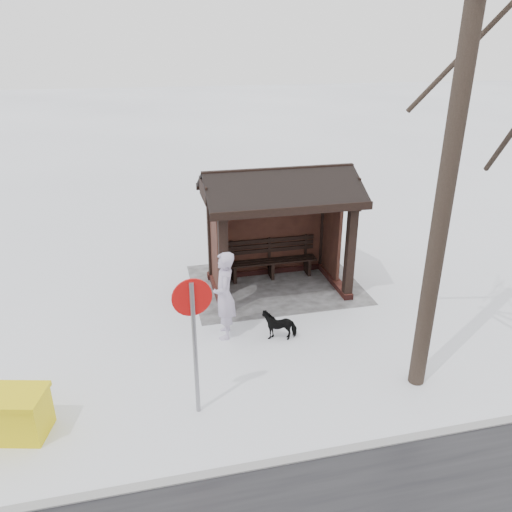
{
  "coord_description": "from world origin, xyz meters",
  "views": [
    {
      "loc": [
        3.06,
        10.85,
        5.78
      ],
      "look_at": [
        0.74,
        0.8,
        1.29
      ],
      "focal_mm": 35.0,
      "sensor_mm": 36.0,
      "label": 1
    }
  ],
  "objects_px": {
    "bus_shelter": "(277,204)",
    "dog": "(279,324)",
    "pedestrian": "(224,295)",
    "tree_near": "(474,9)",
    "road_sign": "(193,320)",
    "grit_bin": "(14,414)"
  },
  "relations": [
    {
      "from": "road_sign",
      "to": "bus_shelter",
      "type": "bearing_deg",
      "value": -125.61
    },
    {
      "from": "tree_near",
      "to": "pedestrian",
      "type": "relative_size",
      "value": 4.74
    },
    {
      "from": "pedestrian",
      "to": "tree_near",
      "type": "bearing_deg",
      "value": 62.46
    },
    {
      "from": "bus_shelter",
      "to": "grit_bin",
      "type": "height_order",
      "value": "bus_shelter"
    },
    {
      "from": "bus_shelter",
      "to": "grit_bin",
      "type": "relative_size",
      "value": 3.13
    },
    {
      "from": "bus_shelter",
      "to": "pedestrian",
      "type": "height_order",
      "value": "bus_shelter"
    },
    {
      "from": "tree_near",
      "to": "dog",
      "type": "bearing_deg",
      "value": -44.43
    },
    {
      "from": "bus_shelter",
      "to": "tree_near",
      "type": "relative_size",
      "value": 0.4
    },
    {
      "from": "pedestrian",
      "to": "dog",
      "type": "height_order",
      "value": "pedestrian"
    },
    {
      "from": "pedestrian",
      "to": "dog",
      "type": "xyz_separation_m",
      "value": [
        -1.1,
        0.32,
        -0.65
      ]
    },
    {
      "from": "dog",
      "to": "bus_shelter",
      "type": "bearing_deg",
      "value": 178.83
    },
    {
      "from": "bus_shelter",
      "to": "dog",
      "type": "bearing_deg",
      "value": 76.7
    },
    {
      "from": "tree_near",
      "to": "dog",
      "type": "relative_size",
      "value": 12.52
    },
    {
      "from": "bus_shelter",
      "to": "tree_near",
      "type": "bearing_deg",
      "value": 108.99
    },
    {
      "from": "tree_near",
      "to": "road_sign",
      "type": "distance_m",
      "value": 5.93
    },
    {
      "from": "pedestrian",
      "to": "road_sign",
      "type": "xyz_separation_m",
      "value": [
        0.85,
        2.21,
        0.82
      ]
    },
    {
      "from": "grit_bin",
      "to": "road_sign",
      "type": "distance_m",
      "value": 3.18
    },
    {
      "from": "bus_shelter",
      "to": "dog",
      "type": "relative_size",
      "value": 4.99
    },
    {
      "from": "bus_shelter",
      "to": "road_sign",
      "type": "relative_size",
      "value": 1.45
    },
    {
      "from": "bus_shelter",
      "to": "tree_near",
      "type": "xyz_separation_m",
      "value": [
        -1.5,
        4.36,
        3.99
      ]
    },
    {
      "from": "dog",
      "to": "road_sign",
      "type": "xyz_separation_m",
      "value": [
        1.95,
        1.89,
        1.47
      ]
    },
    {
      "from": "pedestrian",
      "to": "dog",
      "type": "distance_m",
      "value": 1.31
    }
  ]
}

